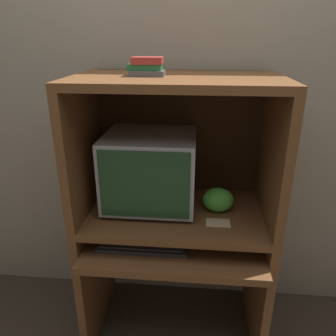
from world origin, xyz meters
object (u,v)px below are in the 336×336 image
object	(u,v)px
mouse	(203,247)
book_stack	(147,67)
snack_bag	(218,200)
keyboard	(143,245)
crt_monitor	(151,169)

from	to	relation	value
mouse	book_stack	bearing A→B (deg)	152.00
snack_bag	mouse	bearing A→B (deg)	-113.15
keyboard	snack_bag	distance (m)	0.43
crt_monitor	book_stack	bearing A→B (deg)	-88.47
mouse	snack_bag	distance (m)	0.24
keyboard	book_stack	size ratio (longest dim) A/B	2.72
crt_monitor	keyboard	world-z (taller)	crt_monitor
crt_monitor	book_stack	distance (m)	0.51
snack_bag	book_stack	world-z (taller)	book_stack
snack_bag	book_stack	size ratio (longest dim) A/B	0.96
keyboard	book_stack	distance (m)	0.83
keyboard	snack_bag	bearing A→B (deg)	25.17
crt_monitor	book_stack	world-z (taller)	book_stack
crt_monitor	snack_bag	bearing A→B (deg)	-7.28
keyboard	mouse	distance (m)	0.29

